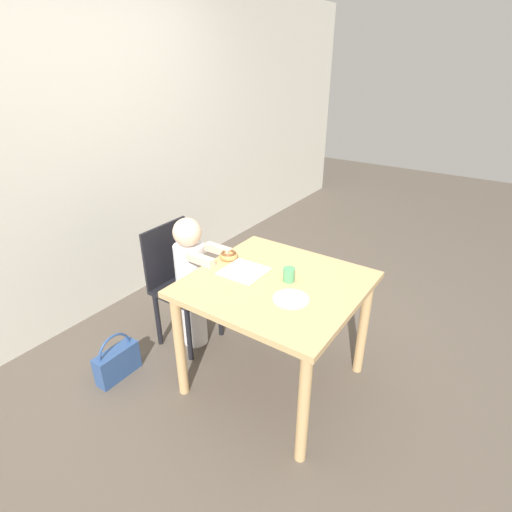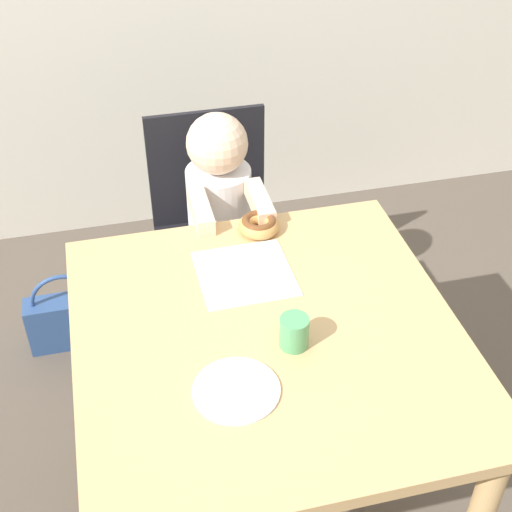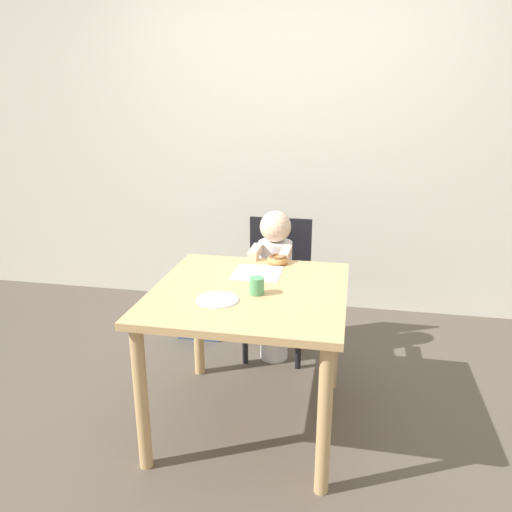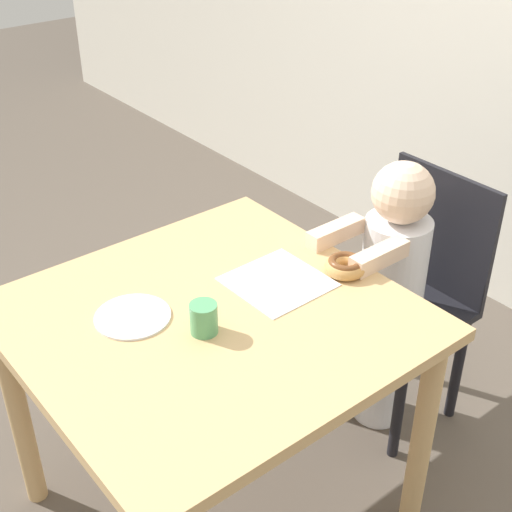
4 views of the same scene
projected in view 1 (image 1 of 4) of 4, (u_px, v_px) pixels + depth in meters
ground_plane at (274, 380)px, 2.59m from camera, size 12.00×12.00×0.00m
wall_back at (84, 155)px, 2.84m from camera, size 8.00×0.05×2.50m
dining_table at (276, 298)px, 2.30m from camera, size 0.91×0.94×0.74m
chair at (181, 283)px, 2.79m from camera, size 0.40×0.36×0.87m
child_figure at (192, 281)px, 2.71m from camera, size 0.22×0.38×0.96m
donut at (229, 255)px, 2.50m from camera, size 0.11×0.11×0.05m
napkin at (244, 271)px, 2.36m from camera, size 0.25×0.25×0.00m
handbag at (117, 361)px, 2.57m from camera, size 0.29×0.10×0.33m
cup at (289, 275)px, 2.24m from camera, size 0.07×0.07×0.08m
plate at (291, 299)px, 2.09m from camera, size 0.19×0.19×0.01m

